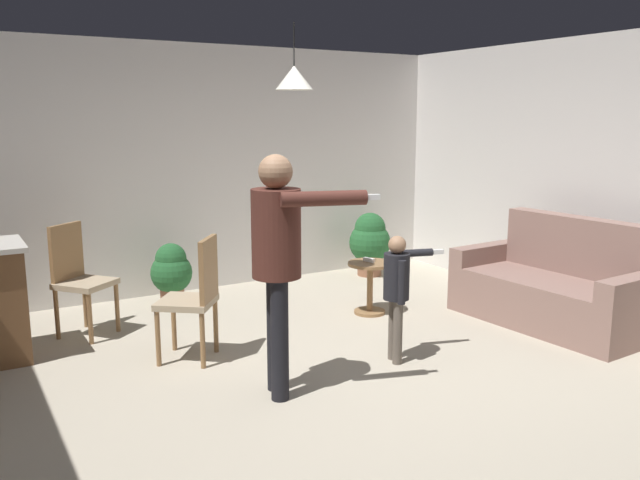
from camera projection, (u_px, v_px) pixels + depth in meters
name	position (u px, v px, depth m)	size (l,w,h in m)	color
ground	(340.00, 388.00, 4.72)	(7.68, 7.68, 0.00)	#B2A893
wall_back	(186.00, 170.00, 7.18)	(6.40, 0.10, 2.70)	silver
wall_right	(634.00, 180.00, 6.06)	(0.10, 6.40, 2.70)	silver
couch_floral	(554.00, 289.00, 6.15)	(0.95, 1.85, 1.00)	#8C6B60
side_table_by_couch	(370.00, 281.00, 6.46)	(0.44, 0.44, 0.52)	olive
person_adult	(279.00, 249.00, 4.44)	(0.75, 0.64, 1.69)	black
person_child	(398.00, 284.00, 5.14)	(0.56, 0.29, 1.02)	#60564C
dining_chair_by_counter	(78.00, 275.00, 5.80)	(0.59, 0.59, 1.00)	olive
dining_chair_near_wall	(195.00, 294.00, 5.19)	(0.59, 0.59, 1.00)	olive
potted_plant_corner	(171.00, 271.00, 6.74)	(0.42, 0.42, 0.65)	brown
potted_plant_by_wall	(370.00, 241.00, 8.00)	(0.51, 0.51, 0.78)	brown
spare_remote_on_table	(369.00, 260.00, 6.45)	(0.04, 0.13, 0.04)	white
ceiling_light_pendant	(294.00, 78.00, 5.51)	(0.32, 0.32, 0.55)	silver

